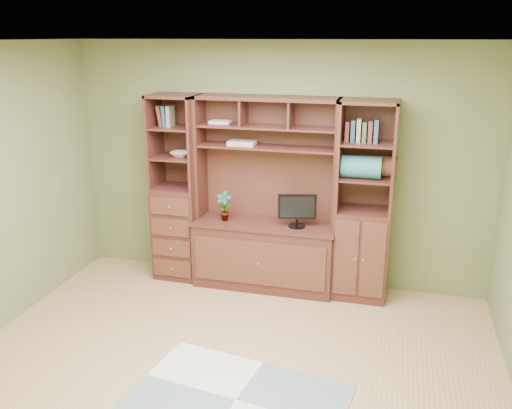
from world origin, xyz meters
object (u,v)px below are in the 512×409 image
(left_tower, at_px, (177,189))
(monitor, at_px, (297,205))
(center_hutch, at_px, (265,196))
(right_tower, at_px, (364,202))

(left_tower, distance_m, monitor, 1.36)
(center_hutch, xyz_separation_m, monitor, (0.36, -0.03, -0.05))
(center_hutch, bearing_deg, monitor, -5.62)
(center_hutch, distance_m, left_tower, 1.00)
(center_hutch, relative_size, right_tower, 1.00)
(center_hutch, height_order, monitor, center_hutch)
(center_hutch, relative_size, left_tower, 1.00)
(center_hutch, height_order, left_tower, same)
(right_tower, distance_m, monitor, 0.68)
(left_tower, distance_m, right_tower, 2.02)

